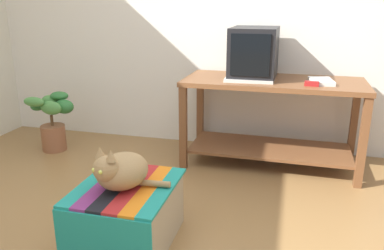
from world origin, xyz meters
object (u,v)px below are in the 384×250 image
Objects in this scene: tv_monitor at (254,53)px; keyboard at (249,80)px; ottoman_with_blanket at (128,214)px; potted_plant at (53,120)px; stapler at (312,84)px; desk at (272,107)px; cat at (120,170)px; book at (321,81)px.

keyboard is (-0.01, -0.21, -0.20)m from tv_monitor.
ottoman_with_blanket is 1.14× the size of potted_plant.
tv_monitor is 0.58m from stapler.
desk is 1.66m from cat.
desk is at bearing 164.27° from book.
book is 0.62× the size of cat.
book is 2.50m from potted_plant.
stapler is (-0.08, -0.14, 0.00)m from book.
ottoman_with_blanket is (-0.56, -1.50, -0.79)m from tv_monitor.
cat is (-0.75, -1.48, -0.04)m from desk.
stapler is at bearing -0.46° from potted_plant.
tv_monitor is at bearing 83.71° from keyboard.
stapler is at bearing 49.95° from ottoman_with_blanket.
stapler is (2.37, -0.02, 0.48)m from potted_plant.
keyboard is at bearing -178.31° from book.
keyboard is 0.50m from stapler.
desk is 3.39× the size of cat.
desk is at bearing 62.79° from ottoman_with_blanket.
tv_monitor reaches higher than desk.
book reaches higher than desk.
stapler is (0.49, -0.26, -0.19)m from tv_monitor.
cat is (-0.57, -1.54, -0.49)m from tv_monitor.
desk is 2.65× the size of potted_plant.
keyboard is at bearing 87.21° from cat.
desk reaches higher than potted_plant.
tv_monitor is 4.81× the size of stapler.
desk is at bearing 61.51° from stapler.
book is 0.42× the size of ottoman_with_blanket.
potted_plant is (-2.45, -0.12, -0.48)m from book.
book reaches higher than keyboard.
ottoman_with_blanket is at bearing -116.33° from desk.
cat is at bearing 145.31° from stapler.
desk is 2.88× the size of tv_monitor.
keyboard is 1.48m from cat.
book is at bearing -23.81° from stapler.
desk is 2.32× the size of ottoman_with_blanket.
tv_monitor is at bearing 7.19° from potted_plant.
book is 0.16m from stapler.
stapler reaches higher than cat.
desk is 13.85× the size of stapler.
desk is 2.08m from potted_plant.
desk is 3.81× the size of keyboard.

